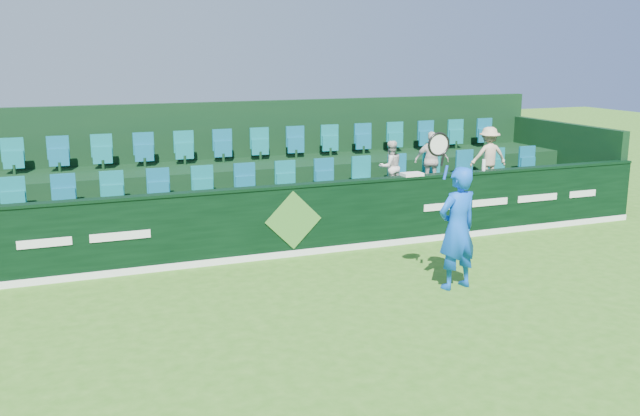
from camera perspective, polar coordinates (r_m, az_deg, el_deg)
name	(u,v)px	position (r m, az deg, el deg)	size (l,w,h in m)	color
ground	(388,332)	(9.95, 5.48, -9.83)	(60.00, 60.00, 0.00)	#336D1A
sponsor_hoarding	(292,220)	(13.26, -2.29, -0.99)	(16.00, 0.25, 1.35)	black
stand_tier_front	(273,222)	(14.34, -3.75, -1.09)	(16.00, 2.00, 0.80)	black
stand_tier_back	(247,192)	(16.06, -5.85, 1.28)	(16.00, 1.80, 1.30)	black
stand_rear	(241,164)	(16.38, -6.32, 3.50)	(16.00, 4.10, 2.60)	black
seat_row_front	(267,184)	(14.56, -4.28, 1.94)	(13.50, 0.50, 0.60)	#0F6E72
seat_row_back	(243,148)	(16.19, -6.22, 4.77)	(13.50, 0.50, 0.60)	#0F6E72
tennis_player	(457,228)	(11.56, 10.91, -1.55)	(1.08, 0.59, 2.60)	blue
spectator_left	(390,167)	(15.15, 5.66, 3.30)	(0.54, 0.42, 1.11)	silver
spectator_middle	(432,161)	(15.61, 8.93, 3.77)	(0.74, 0.31, 1.26)	silver
spectator_right	(489,156)	(16.39, 13.34, 4.07)	(0.84, 0.48, 1.30)	#C4AF8A
towel	(412,174)	(14.13, 7.37, 2.69)	(0.41, 0.26, 0.06)	white
drinks_bottle	(484,165)	(14.98, 12.97, 3.37)	(0.07, 0.07, 0.23)	white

